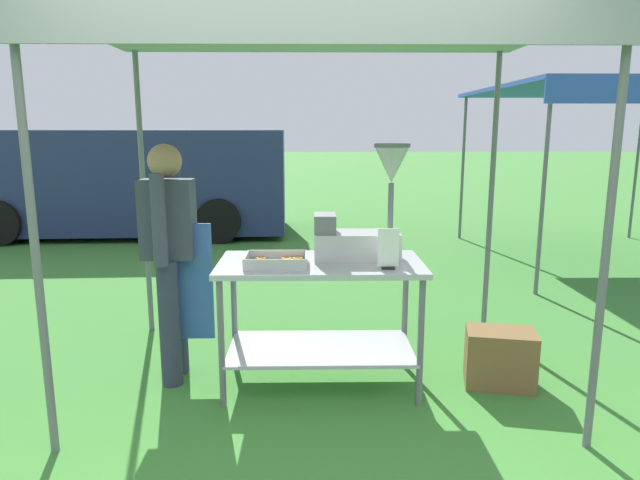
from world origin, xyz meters
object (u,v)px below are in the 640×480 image
Objects in this scene: stall_canopy at (320,36)px; van_navy at (124,180)px; supply_crate at (500,358)px; donut_tray at (278,262)px; neighbour_tent at (610,92)px; donut_cart at (320,295)px; donut_fryer at (364,221)px; vendor at (170,251)px; menu_sign at (388,252)px.

stall_canopy is 0.58× the size of van_navy.
supply_crate is at bearing -5.91° from stall_canopy.
neighbour_tent is (3.93, 3.67, 1.28)m from donut_tray.
donut_cart is (0.00, -0.10, -1.64)m from stall_canopy.
donut_tray is 0.12× the size of neighbour_tent.
van_navy reaches higher than donut_fryer.
stall_canopy is at bearing -60.85° from van_navy.
donut_fryer is 0.47× the size of vendor.
vendor is 5.93m from neighbour_tent.
donut_fryer is 0.14× the size of van_navy.
donut_tray is at bearing -176.90° from supply_crate.
supply_crate is 0.09× the size of van_navy.
donut_tray is 0.70m from menu_sign.
supply_crate is (1.48, 0.08, -0.69)m from donut_tray.
supply_crate is at bearing 12.30° from menu_sign.
donut_tray is at bearing -136.96° from neighbour_tent.
donut_fryer is 0.34m from menu_sign.
donut_fryer reaches higher than donut_cart.
menu_sign is 0.08× the size of neighbour_tent.
stall_canopy is 1.69m from vendor.
supply_crate is at bearing -124.34° from neighbour_tent.
stall_canopy reaches higher than van_navy.
donut_tray is 1.63m from supply_crate.
van_navy is (-3.13, 5.62, -1.39)m from stall_canopy.
donut_tray reaches higher than donut_cart.
menu_sign is 1.45m from vendor.
donut_tray is at bearing 172.28° from menu_sign.
donut_cart is 5.34m from neighbour_tent.
neighbour_tent is (3.66, 3.57, 1.53)m from donut_cart.
stall_canopy reaches higher than menu_sign.
stall_canopy is 12.18× the size of menu_sign.
menu_sign is at bearing -35.85° from stall_canopy.
menu_sign is (0.13, -0.28, -0.15)m from donut_fryer.
donut_fryer is 1.31m from supply_crate.
menu_sign reaches higher than supply_crate.
donut_cart is 3.41× the size of donut_tray.
donut_cart is 0.82× the size of vendor.
donut_cart reaches higher than supply_crate.
donut_cart is at bearing 178.76° from supply_crate.
donut_cart is 0.57m from menu_sign.
neighbour_tent is (2.45, 3.59, 1.97)m from supply_crate.
stall_canopy is 4.09× the size of donut_fryer.
supply_crate is (2.21, -0.15, -0.71)m from vendor.
neighbour_tent is at bearing 44.25° from donut_cart.
menu_sign reaches higher than donut_tray.
donut_tray is 0.51× the size of donut_fryer.
neighbour_tent is at bearing 43.45° from stall_canopy.
neighbour_tent is at bearing 43.04° from donut_tray.
stall_canopy is 7.94× the size of donut_tray.
vendor is (-1.00, 0.02, -1.36)m from stall_canopy.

